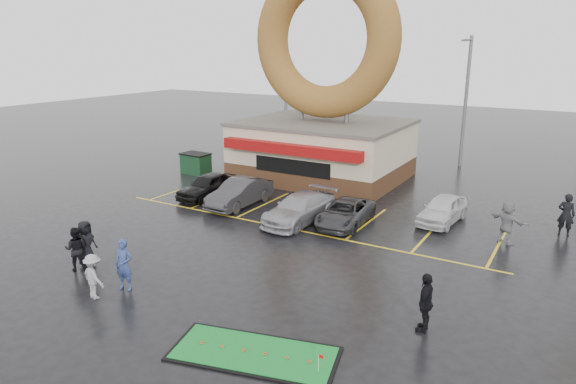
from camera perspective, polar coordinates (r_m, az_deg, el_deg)
The scene contains 18 objects.
ground at distance 21.75m, azimuth -4.68°, elevation -6.68°, with size 120.00×120.00×0.00m, color black.
donut_shop at distance 32.99m, azimuth 3.98°, elevation 9.19°, with size 10.20×8.70×13.50m.
streetlight_left at distance 42.38m, azimuth -0.31°, elevation 11.17°, with size 0.40×2.21×9.00m.
streetlight_mid at distance 38.18m, azimuth 19.13°, elevation 9.77°, with size 0.40×2.21×9.00m.
car_black at distance 29.42m, azimuth -8.87°, elevation 0.70°, with size 1.64×4.08×1.39m, color black.
car_dgrey at distance 27.68m, azimuth -5.37°, elevation -0.08°, with size 1.54×4.40×1.45m, color #2F2F32.
car_silver at distance 25.04m, azimuth 1.30°, elevation -1.85°, with size 1.93×4.74×1.38m, color #98989D.
car_grey at distance 24.89m, azimuth 6.39°, elevation -2.31°, with size 1.94×4.21×1.17m, color #323235.
car_white at distance 26.11m, azimuth 16.79°, elevation -1.86°, with size 1.55×3.86×1.32m, color silver.
person_blue at distance 19.10m, azimuth -17.76°, elevation -7.69°, with size 0.68×0.45×1.87m, color navy.
person_blackjkt at distance 21.32m, azimuth -22.49°, elevation -5.86°, with size 0.85×0.66×1.74m, color black.
person_hoodie at distance 18.87m, azimuth -20.81°, elevation -8.77°, with size 1.03×0.59×1.59m, color gray.
person_bystander at distance 21.67m, azimuth -21.52°, elevation -5.30°, with size 0.89×0.58×1.82m, color black.
person_cameraman at distance 16.28m, azimuth 15.06°, elevation -11.75°, with size 1.10×0.46×1.88m, color black.
person_walker_near at distance 24.28m, azimuth 23.19°, elevation -3.07°, with size 1.80×0.57×1.94m, color gray.
person_walker_far at distance 26.41m, azimuth 28.51°, elevation -2.22°, with size 0.72×0.47×1.97m, color black.
dumpster at distance 35.19m, azimuth -10.20°, elevation 3.09°, with size 1.80×1.20×1.30m, color #173D21.
putting_green at distance 15.12m, azimuth -3.78°, elevation -17.46°, with size 5.06×3.11×0.59m.
Camera 1 is at (11.70, -16.31, 8.37)m, focal length 32.00 mm.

